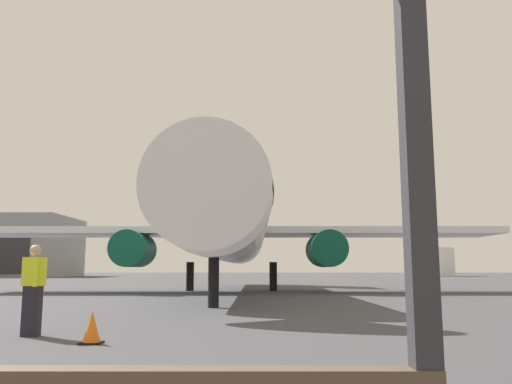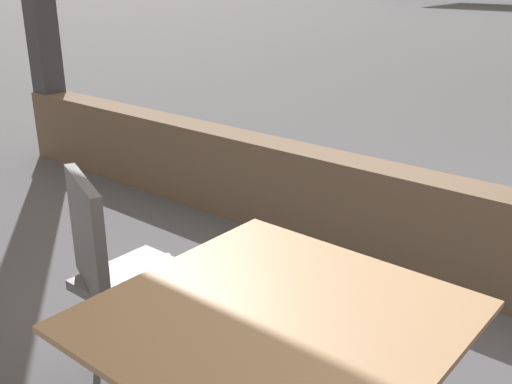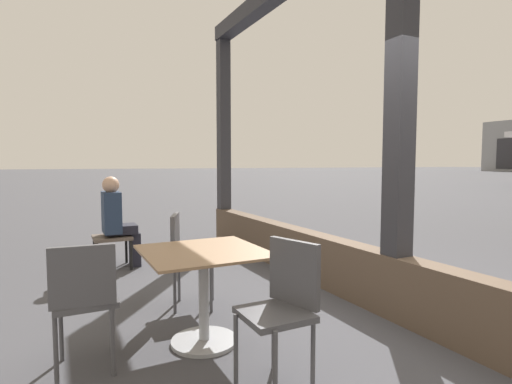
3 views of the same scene
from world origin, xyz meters
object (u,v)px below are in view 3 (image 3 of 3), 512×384
cafe_chair_window_left (283,299)px  cafe_chair_aisle_left (185,252)px  dining_table (204,284)px  lounge_bench (112,240)px  seated_passenger (117,218)px  cafe_chair_window_right (84,294)px

cafe_chair_window_left → cafe_chair_aisle_left: (-1.61, -0.15, -0.00)m
cafe_chair_aisle_left → dining_table: bearing=-7.1°
cafe_chair_window_left → cafe_chair_aisle_left: 1.62m
dining_table → cafe_chair_aisle_left: cafe_chair_aisle_left is taller
cafe_chair_aisle_left → lounge_bench: (-1.85, -0.46, -0.17)m
cafe_chair_aisle_left → seated_passenger: seated_passenger is taller
cafe_chair_window_left → lounge_bench: cafe_chair_window_left is taller
lounge_bench → seated_passenger: bearing=96.1°
seated_passenger → cafe_chair_aisle_left: bearing=11.9°
cafe_chair_aisle_left → lounge_bench: bearing=-165.9°
lounge_bench → cafe_chair_window_left: bearing=10.1°
cafe_chair_window_right → dining_table: bearing=95.2°
cafe_chair_window_left → seated_passenger: seated_passenger is taller
cafe_chair_aisle_left → seated_passenger: (-1.85, -0.39, 0.12)m
cafe_chair_window_right → cafe_chair_window_left: bearing=58.0°
cafe_chair_window_left → seated_passenger: bearing=-171.0°
cafe_chair_aisle_left → cafe_chair_window_left: bearing=5.5°
cafe_chair_window_left → seated_passenger: (-3.47, -0.55, 0.12)m
cafe_chair_window_right → lounge_bench: 2.81m
dining_table → cafe_chair_aisle_left: (-0.83, 0.10, 0.08)m
dining_table → seated_passenger: bearing=-173.9°
dining_table → cafe_chair_window_right: bearing=-84.8°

